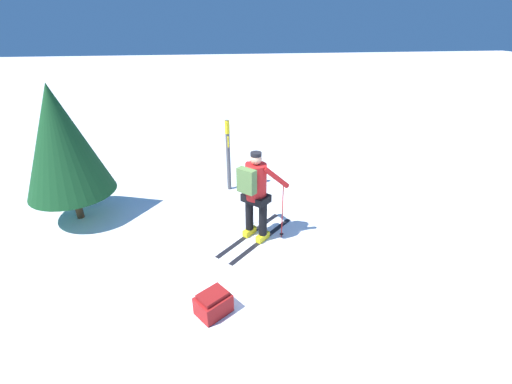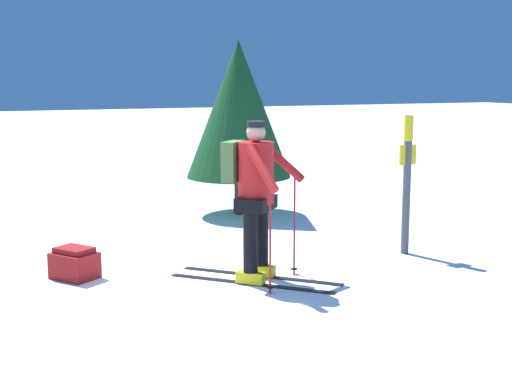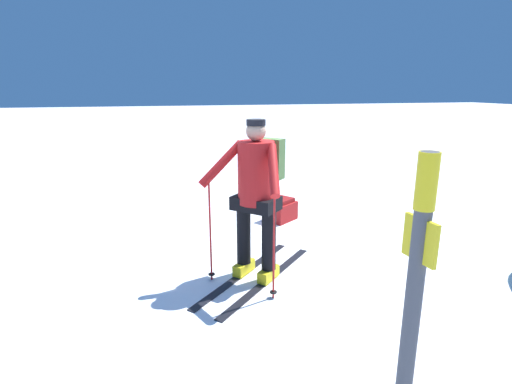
# 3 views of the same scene
# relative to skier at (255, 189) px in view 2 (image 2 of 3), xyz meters

# --- Properties ---
(ground_plane) EXTENTS (80.00, 80.00, 0.00)m
(ground_plane) POSITION_rel_skier_xyz_m (-0.41, -0.79, -0.98)
(ground_plane) COLOR white
(skier) EXTENTS (1.59, 1.57, 1.69)m
(skier) POSITION_rel_skier_xyz_m (0.00, 0.00, 0.00)
(skier) COLOR black
(skier) RESTS_ON ground_plane
(dropped_backpack) EXTENTS (0.57, 0.54, 0.34)m
(dropped_backpack) POSITION_rel_skier_xyz_m (-0.85, -1.74, -0.82)
(dropped_backpack) COLOR maroon
(dropped_backpack) RESTS_ON ground_plane
(trail_marker) EXTENTS (0.11, 0.24, 1.69)m
(trail_marker) POSITION_rel_skier_xyz_m (-0.32, 2.15, 0.01)
(trail_marker) COLOR #4C4C51
(trail_marker) RESTS_ON ground_plane
(pine_tree) EXTENTS (1.62, 1.62, 2.70)m
(pine_tree) POSITION_rel_skier_xyz_m (-3.48, 1.27, 0.66)
(pine_tree) COLOR #4C331E
(pine_tree) RESTS_ON ground_plane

